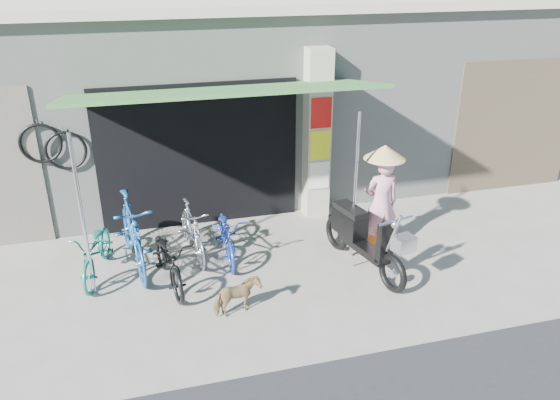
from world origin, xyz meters
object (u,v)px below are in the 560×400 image
object	(u,v)px
bike_black	(169,260)
moped	(362,237)
bike_teal	(97,251)
nun	(381,199)
bike_blue	(133,233)
bike_silver	(192,230)
street_dog	(237,297)
bike_navy	(227,234)

from	to	relation	value
bike_black	moped	world-z (taller)	moped
bike_teal	moped	xyz separation A→B (m)	(3.85, -0.80, 0.11)
moped	nun	size ratio (longest dim) A/B	1.11
bike_blue	bike_silver	world-z (taller)	bike_blue
bike_teal	nun	size ratio (longest dim) A/B	0.87
bike_blue	nun	size ratio (longest dim) A/B	1.09
bike_silver	moped	bearing A→B (deg)	-29.72
bike_teal	nun	bearing A→B (deg)	6.70
nun	bike_black	bearing A→B (deg)	5.56
moped	street_dog	bearing A→B (deg)	-174.50
bike_black	bike_silver	world-z (taller)	bike_silver
street_dog	nun	distance (m)	2.89
bike_blue	moped	size ratio (longest dim) A/B	0.98
bike_teal	bike_navy	bearing A→B (deg)	11.71
street_dog	moped	bearing A→B (deg)	-87.52
moped	nun	distance (m)	0.80
bike_blue	bike_black	world-z (taller)	bike_blue
bike_blue	bike_navy	bearing A→B (deg)	-10.34
bike_silver	street_dog	xyz separation A→B (m)	(0.38, -1.72, -0.18)
nun	bike_navy	bearing A→B (deg)	-6.42
moped	bike_black	bearing A→B (deg)	161.30
moped	nun	xyz separation A→B (m)	(0.51, 0.50, 0.36)
bike_teal	bike_black	distance (m)	1.14
bike_navy	nun	xyz separation A→B (m)	(2.42, -0.34, 0.48)
bike_black	bike_navy	size ratio (longest dim) A/B	1.03
bike_navy	nun	world-z (taller)	nun
bike_black	street_dog	xyz separation A→B (m)	(0.81, -0.96, -0.14)
bike_teal	bike_silver	distance (m)	1.44
bike_blue	moped	distance (m)	3.44
bike_blue	bike_silver	size ratio (longest dim) A/B	1.30
bike_teal	bike_blue	xyz separation A→B (m)	(0.53, 0.09, 0.17)
bike_navy	street_dog	world-z (taller)	bike_navy
nun	bike_blue	bearing A→B (deg)	-4.29
bike_silver	nun	world-z (taller)	nun
bike_black	nun	bearing A→B (deg)	-5.48
bike_black	street_dog	distance (m)	1.26
bike_silver	bike_teal	bearing A→B (deg)	-178.48
bike_black	bike_silver	distance (m)	0.86
bike_blue	moped	xyz separation A→B (m)	(3.32, -0.89, -0.06)
bike_silver	nun	bearing A→B (deg)	-17.02
street_dog	nun	xyz separation A→B (m)	(2.56, 1.20, 0.60)
bike_teal	bike_silver	size ratio (longest dim) A/B	1.04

